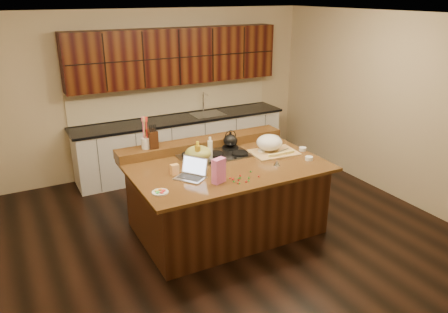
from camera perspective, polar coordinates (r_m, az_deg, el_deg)
room at (r=5.33m, az=0.25°, el=3.35°), size 5.52×5.02×2.72m
island at (r=5.66m, az=0.24°, el=-5.24°), size 2.40×1.60×0.92m
back_ledge at (r=6.05m, az=-2.88°, el=1.75°), size 2.40×0.30×0.12m
cooktop at (r=5.72m, az=-1.17°, el=0.18°), size 0.92×0.52×0.05m
back_counter at (r=7.50m, az=-5.78°, el=5.47°), size 3.70×0.66×2.40m
kettle at (r=5.92m, az=0.85°, el=2.10°), size 0.20×0.20×0.17m
green_bowl at (r=5.45m, az=-3.38°, el=0.42°), size 0.43×0.43×0.18m
laptop at (r=5.08m, az=-4.17°, el=-2.06°), size 0.41×0.42×0.23m
oil_bottle at (r=5.36m, az=-3.44°, el=0.08°), size 0.08×0.08×0.27m
vinegar_bottle at (r=5.59m, az=-1.82°, el=0.85°), size 0.07×0.07×0.25m
wooden_tray at (r=5.86m, az=6.10°, el=1.52°), size 0.63×0.50×0.24m
ramekin_a at (r=5.70m, az=11.04°, el=-0.23°), size 0.11×0.11×0.04m
ramekin_b at (r=6.02m, az=10.23°, el=0.97°), size 0.11×0.11×0.04m
ramekin_c at (r=5.84m, az=4.93°, el=0.62°), size 0.13×0.13×0.04m
strainer_bowl at (r=6.21m, az=6.22°, el=2.03°), size 0.29×0.29×0.09m
kitchen_timer at (r=5.46m, az=6.92°, el=-0.81°), size 0.10×0.10×0.07m
pink_bag at (r=4.89m, az=-0.69°, el=-1.86°), size 0.17×0.13×0.29m
candy_plate at (r=4.75m, az=-8.34°, el=-4.63°), size 0.23×0.23×0.01m
package_box at (r=5.16m, az=-6.46°, el=-1.71°), size 0.10×0.07×0.13m
utensil_crock at (r=5.73m, az=-10.16°, el=1.74°), size 0.12×0.12×0.14m
knife_block at (r=5.74m, az=-9.37°, el=2.30°), size 0.12×0.19×0.23m
gumdrop_0 at (r=4.99m, az=1.92°, el=-3.09°), size 0.02×0.02×0.02m
gumdrop_1 at (r=5.23m, az=3.49°, el=-1.97°), size 0.02×0.02×0.02m
gumdrop_2 at (r=4.91m, az=1.86°, el=-3.50°), size 0.02×0.02×0.02m
gumdrop_3 at (r=5.05m, az=2.12°, el=-2.79°), size 0.02×0.02×0.02m
gumdrop_4 at (r=5.03m, az=1.17°, el=-2.90°), size 0.02×0.02×0.02m
gumdrop_5 at (r=5.05m, az=3.25°, el=-2.81°), size 0.02×0.02×0.02m
gumdrop_6 at (r=5.01m, az=1.14°, el=-2.99°), size 0.02×0.02×0.02m
gumdrop_7 at (r=5.03m, az=1.90°, el=-2.91°), size 0.02×0.02×0.02m
gumdrop_8 at (r=5.11m, az=2.12°, el=-2.51°), size 0.02×0.02×0.02m
gumdrop_9 at (r=4.95m, az=1.28°, el=-3.29°), size 0.02×0.02×0.02m
gumdrop_10 at (r=4.95m, az=2.90°, el=-3.31°), size 0.02×0.02×0.02m
gumdrop_11 at (r=4.91m, az=2.03°, el=-3.52°), size 0.02×0.02×0.02m
gumdrop_12 at (r=5.04m, az=0.80°, el=-2.86°), size 0.02×0.02×0.02m
gumdrop_13 at (r=4.98m, az=3.22°, el=-3.18°), size 0.02×0.02×0.02m
gumdrop_14 at (r=5.10m, az=4.56°, el=-2.62°), size 0.02×0.02×0.02m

